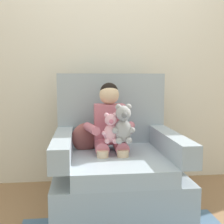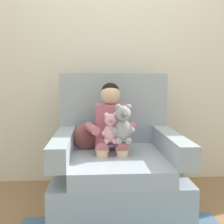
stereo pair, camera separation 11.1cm
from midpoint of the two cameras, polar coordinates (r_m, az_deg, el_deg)
The scene contains 7 objects.
ground_plane at distance 2.50m, azimuth -0.37°, elevation -19.06°, with size 8.00×8.00×0.00m, color #936D4C.
back_wall at distance 3.03m, azimuth -1.97°, elevation 10.72°, with size 6.00×0.10×2.60m, color silver.
armchair at distance 2.42m, azimuth -0.52°, elevation -11.23°, with size 1.01×1.02×1.14m.
seated_child at distance 2.37m, azimuth -1.73°, elevation -2.95°, with size 0.45×0.39×0.82m.
plush_pink at distance 2.20m, azimuth -1.72°, elevation -3.43°, with size 0.14×0.12×0.24m.
plush_grey at distance 2.20m, azimuth 0.84°, elevation -2.62°, with size 0.18×0.15×0.31m.
throw_pillow at distance 2.48m, azimuth -6.53°, elevation -5.17°, with size 0.26×0.12×0.26m, color #8C4C4C.
Camera 1 is at (-0.30, -2.23, 1.08)m, focal length 44.98 mm.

